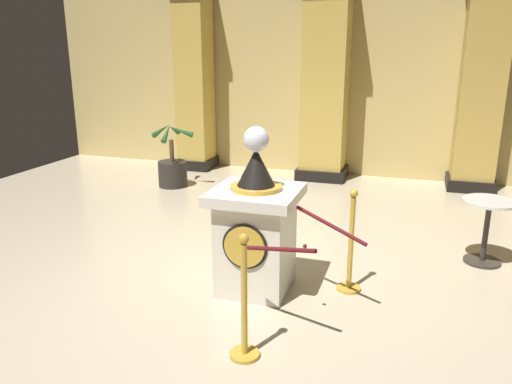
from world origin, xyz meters
The scene contains 11 objects.
ground_plane centered at (0.00, 0.00, 0.00)m, with size 11.42×11.42×0.00m, color beige.
back_wall centered at (0.00, 4.85, 1.79)m, with size 11.42×0.16×3.58m, color tan.
pedestal_clock centered at (0.19, -0.30, 0.64)m, with size 0.83×0.83×1.64m.
stanchion_near centered at (0.46, -1.42, 0.36)m, with size 0.24×0.24×1.03m.
stanchion_far centered at (1.09, -0.04, 0.37)m, with size 0.24×0.24×1.05m.
velvet_rope centered at (0.77, -0.73, 0.79)m, with size 1.03×1.04×0.22m.
column_left centered at (-2.58, 4.42, 1.70)m, with size 0.72×0.72×3.43m.
column_right centered at (2.58, 4.42, 1.70)m, with size 0.81×0.81×3.43m.
column_centre_rear centered at (0.00, 4.42, 1.70)m, with size 0.92×0.92×3.43m.
potted_palm_left centered at (-2.40, 2.98, 0.32)m, with size 0.80×0.78×1.15m.
cafe_table centered at (2.44, 1.09, 0.47)m, with size 0.58×0.58×0.74m.
Camera 1 is at (1.58, -4.63, 2.32)m, focal length 34.78 mm.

